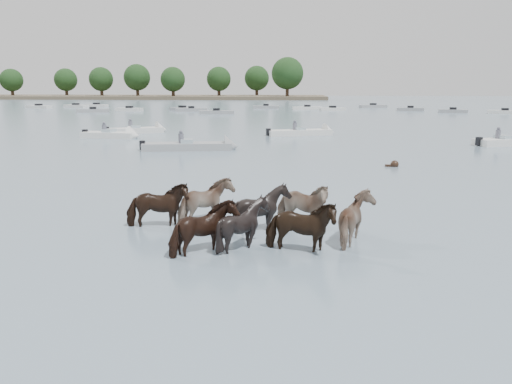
{
  "coord_description": "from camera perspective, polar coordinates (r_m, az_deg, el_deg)",
  "views": [
    {
      "loc": [
        0.69,
        -14.13,
        4.27
      ],
      "look_at": [
        -0.46,
        0.94,
        1.1
      ],
      "focal_mm": 35.83,
      "sensor_mm": 36.0,
      "label": 1
    }
  ],
  "objects": [
    {
      "name": "motorboat_f",
      "position": [
        48.12,
        -12.45,
        6.75
      ],
      "size": [
        5.5,
        4.05,
        1.92
      ],
      "rotation": [
        0.0,
        0.0,
        0.51
      ],
      "color": "silver",
      "rests_on": "ground"
    },
    {
      "name": "motorboat_a",
      "position": [
        43.81,
        -15.2,
        6.14
      ],
      "size": [
        5.14,
        2.26,
        1.92
      ],
      "rotation": [
        0.0,
        0.0,
        -0.14
      ],
      "color": "silver",
      "rests_on": "ground"
    },
    {
      "name": "pony_herd",
      "position": [
        14.59,
        -0.18,
        -2.83
      ],
      "size": [
        7.79,
        5.07,
        1.64
      ],
      "color": "black",
      "rests_on": "ground"
    },
    {
      "name": "swimming_pony",
      "position": [
        28.28,
        15.12,
        2.96
      ],
      "size": [
        0.72,
        0.44,
        0.44
      ],
      "color": "black",
      "rests_on": "ground"
    },
    {
      "name": "motorboat_d",
      "position": [
        41.8,
        26.58,
        5.05
      ],
      "size": [
        4.99,
        3.27,
        1.92
      ],
      "rotation": [
        0.0,
        0.0,
        0.39
      ],
      "color": "silver",
      "rests_on": "ground"
    },
    {
      "name": "motorboat_c",
      "position": [
        45.05,
        5.83,
        6.63
      ],
      "size": [
        6.25,
        3.54,
        1.92
      ],
      "rotation": [
        0.0,
        0.0,
        0.34
      ],
      "color": "silver",
      "rests_on": "ground"
    },
    {
      "name": "ground",
      "position": [
        14.78,
        1.52,
        -4.95
      ],
      "size": [
        400.0,
        400.0,
        0.0
      ],
      "primitive_type": "plane",
      "color": "slate",
      "rests_on": "ground"
    },
    {
      "name": "shoreline",
      "position": [
        178.75,
        -19.21,
        9.99
      ],
      "size": [
        160.0,
        30.0,
        1.0
      ],
      "primitive_type": "cube",
      "color": "#4C4233",
      "rests_on": "ground"
    },
    {
      "name": "motorboat_b",
      "position": [
        34.73,
        -6.33,
        5.08
      ],
      "size": [
        6.63,
        2.62,
        1.92
      ],
      "rotation": [
        0.0,
        0.0,
        0.16
      ],
      "color": "gray",
      "rests_on": "ground"
    },
    {
      "name": "distant_flotilla",
      "position": [
        90.0,
        3.31,
        9.27
      ],
      "size": [
        103.62,
        27.53,
        0.93
      ],
      "color": "silver",
      "rests_on": "ground"
    },
    {
      "name": "treeline",
      "position": [
        177.82,
        -19.01,
        11.97
      ],
      "size": [
        147.24,
        22.27,
        12.53
      ],
      "color": "#382619",
      "rests_on": "ground"
    }
  ]
}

